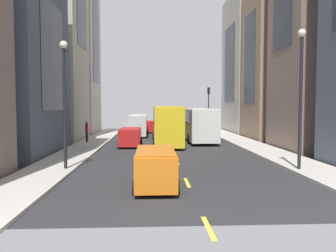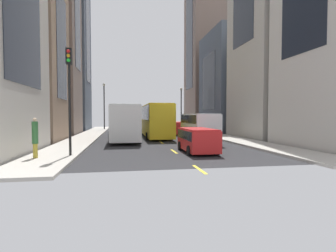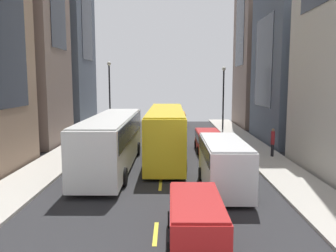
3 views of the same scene
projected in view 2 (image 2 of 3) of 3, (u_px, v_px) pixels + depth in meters
name	position (u px, v px, depth m)	size (l,w,h in m)	color
ground_plane	(151.00, 135.00, 32.48)	(41.64, 41.64, 0.00)	#28282B
sidewalk_west	(89.00, 135.00, 31.24)	(2.86, 44.00, 0.15)	#B2ADA3
sidewalk_east	(208.00, 134.00, 33.72)	(2.86, 44.00, 0.15)	#B2ADA3
lane_stripe_0	(199.00, 169.00, 11.80)	(0.16, 2.00, 0.01)	yellow
lane_stripe_1	(174.00, 151.00, 17.71)	(0.16, 2.00, 0.01)	yellow
lane_stripe_2	(161.00, 142.00, 23.62)	(0.16, 2.00, 0.01)	yellow
lane_stripe_3	(154.00, 137.00, 29.53)	(0.16, 2.00, 0.01)	yellow
lane_stripe_4	(149.00, 133.00, 35.44)	(0.16, 2.00, 0.01)	yellow
lane_stripe_5	(145.00, 131.00, 41.34)	(0.16, 2.00, 0.01)	yellow
lane_stripe_6	(142.00, 129.00, 47.25)	(0.16, 2.00, 0.01)	yellow
lane_stripe_7	(140.00, 127.00, 53.16)	(0.16, 2.00, 0.01)	yellow
building_west_1	(19.00, 46.00, 24.11)	(7.51, 7.17, 17.63)	#937760
building_west_3	(57.00, 21.00, 42.60)	(9.78, 8.51, 35.51)	#4C5666
building_east_2	(240.00, 83.00, 39.33)	(10.04, 10.01, 14.56)	#4C5666
building_east_3	(214.00, 41.00, 50.22)	(9.65, 8.77, 33.14)	#7A665B
city_bus_white	(125.00, 120.00, 26.66)	(2.80, 12.55, 3.35)	silver
streetcar_yellow	(155.00, 118.00, 30.06)	(2.70, 12.41, 3.59)	yellow
delivery_van_white	(199.00, 126.00, 23.29)	(2.25, 5.85, 2.58)	white
car_orange_0	(150.00, 123.00, 48.29)	(1.90, 4.05, 1.69)	orange
car_red_1	(179.00, 127.00, 33.24)	(2.02, 4.44, 1.61)	red
car_red_2	(197.00, 138.00, 17.20)	(1.97, 4.15, 1.58)	red
pedestrian_waiting_curb	(219.00, 125.00, 31.39)	(0.28, 0.28, 2.04)	black
pedestrian_walking_far	(35.00, 137.00, 14.06)	(0.31, 0.31, 2.16)	gold
traffic_light_near_corner	(69.00, 81.00, 14.86)	(0.32, 0.44, 6.06)	black
streetlamp_near	(104.00, 101.00, 43.62)	(0.44, 0.44, 7.61)	black
streetlamp_far	(181.00, 104.00, 45.00)	(0.44, 0.44, 7.02)	black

